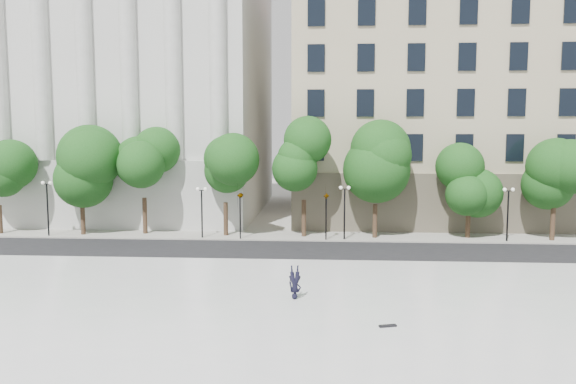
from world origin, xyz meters
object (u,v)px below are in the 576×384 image
traffic_light_west (240,192)px  traffic_light_east (326,193)px  skateboard (388,326)px  person_lying (295,294)px

traffic_light_west → traffic_light_east: 6.64m
traffic_light_east → skateboard: 20.61m
traffic_light_west → traffic_light_east: size_ratio=1.00×
person_lying → skateboard: bearing=-43.2°
traffic_light_west → traffic_light_east: traffic_light_east is taller
traffic_light_west → person_lying: 17.64m
traffic_light_east → skateboard: bearing=-83.1°
skateboard → traffic_light_west: bearing=97.8°
traffic_light_east → person_lying: (-1.54, -16.60, -3.08)m
person_lying → traffic_light_east: bearing=83.6°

